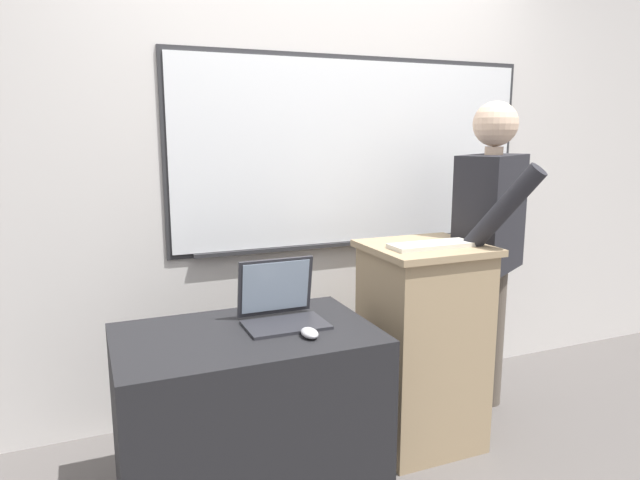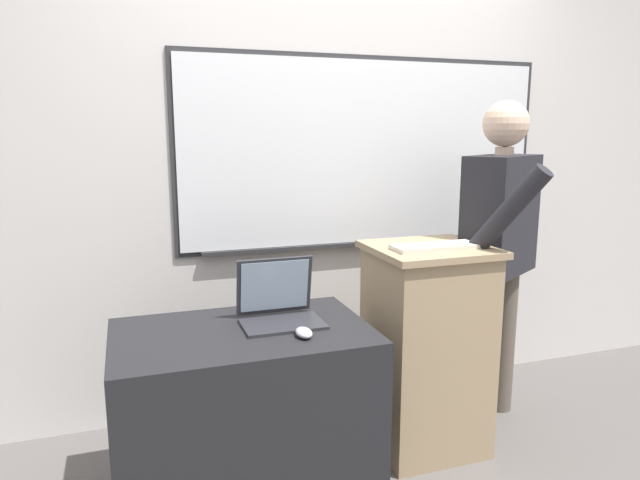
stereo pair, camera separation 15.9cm
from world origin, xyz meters
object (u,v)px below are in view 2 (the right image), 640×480
Objects in this scene: person_presenter at (500,240)px; computer_mouse_by_laptop at (304,333)px; laptop at (278,302)px; lectern_podium at (426,347)px; wireless_keyboard at (435,247)px; side_desk at (245,416)px.

person_presenter is 1.24m from computer_mouse_by_laptop.
person_presenter reaches higher than laptop.
wireless_keyboard is at bearing -98.65° from lectern_podium.
wireless_keyboard is (-0.47, -0.18, 0.03)m from person_presenter.
lectern_podium is at bearing 163.79° from person_presenter.
side_desk is 0.48m from laptop.
computer_mouse_by_laptop is at bearing 168.54° from person_presenter.
person_presenter is at bearing 8.67° from laptop.
person_presenter reaches higher than side_desk.
wireless_keyboard is 3.92× the size of computer_mouse_by_laptop.
lectern_podium is at bearing 22.34° from computer_mouse_by_laptop.
computer_mouse_by_laptop is (0.21, -0.15, 0.38)m from side_desk.
person_presenter reaches higher than lectern_podium.
lectern_podium is 2.49× the size of wireless_keyboard.
wireless_keyboard is at bearing 170.30° from person_presenter.
laptop is (-1.19, -0.18, -0.15)m from person_presenter.
wireless_keyboard reaches higher than side_desk.
laptop reaches higher than lectern_podium.
lectern_podium is 0.91m from side_desk.
lectern_podium is at bearing 81.35° from wireless_keyboard.
computer_mouse_by_laptop is (-0.69, -0.28, 0.25)m from lectern_podium.
laptop is (-0.73, -0.06, 0.31)m from lectern_podium.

